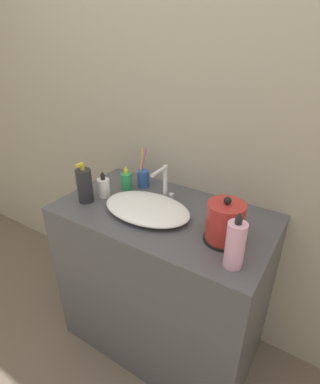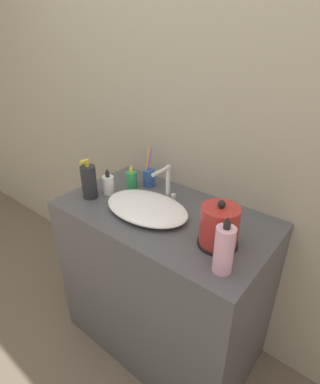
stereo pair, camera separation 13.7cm
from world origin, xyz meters
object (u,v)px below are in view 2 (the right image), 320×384
object	(u,v)px
toothbrush_cup	(149,177)
lotion_bottle	(89,182)
mouthwash_bottle	(224,249)
faucet	(167,182)
hand_cream_bottle	(108,184)
electric_kettle	(219,228)
shampoo_bottle	(132,179)

from	to	relation	value
toothbrush_cup	lotion_bottle	world-z (taller)	toothbrush_cup
mouthwash_bottle	toothbrush_cup	bearing A→B (deg)	151.57
faucet	hand_cream_bottle	size ratio (longest dim) A/B	1.32
toothbrush_cup	hand_cream_bottle	distance (m)	0.23
lotion_bottle	hand_cream_bottle	world-z (taller)	lotion_bottle
toothbrush_cup	hand_cream_bottle	size ratio (longest dim) A/B	1.59
electric_kettle	shampoo_bottle	size ratio (longest dim) A/B	1.46
lotion_bottle	shampoo_bottle	distance (m)	0.23
electric_kettle	lotion_bottle	size ratio (longest dim) A/B	0.97
electric_kettle	lotion_bottle	bearing A→B (deg)	-174.89
faucet	electric_kettle	xyz separation A→B (m)	(0.37, -0.15, -0.02)
lotion_bottle	shampoo_bottle	world-z (taller)	lotion_bottle
electric_kettle	hand_cream_bottle	distance (m)	0.66
toothbrush_cup	shampoo_bottle	xyz separation A→B (m)	(-0.06, -0.08, -0.00)
toothbrush_cup	lotion_bottle	bearing A→B (deg)	-117.17
toothbrush_cup	mouthwash_bottle	xyz separation A→B (m)	(0.64, -0.35, 0.04)
lotion_bottle	mouthwash_bottle	xyz separation A→B (m)	(0.78, -0.06, 0.01)
faucet	shampoo_bottle	distance (m)	0.24
faucet	toothbrush_cup	distance (m)	0.20
shampoo_bottle	hand_cream_bottle	xyz separation A→B (m)	(-0.05, -0.12, 0.00)
hand_cream_bottle	faucet	bearing A→B (deg)	24.05
faucet	shampoo_bottle	world-z (taller)	faucet
lotion_bottle	mouthwash_bottle	bearing A→B (deg)	-4.30
electric_kettle	shampoo_bottle	distance (m)	0.63
shampoo_bottle	hand_cream_bottle	bearing A→B (deg)	-112.91
shampoo_bottle	electric_kettle	bearing A→B (deg)	-13.56
electric_kettle	shampoo_bottle	world-z (taller)	electric_kettle
lotion_bottle	shampoo_bottle	bearing A→B (deg)	66.39
mouthwash_bottle	lotion_bottle	bearing A→B (deg)	175.70
shampoo_bottle	faucet	bearing A→B (deg)	1.56
faucet	lotion_bottle	size ratio (longest dim) A/B	0.89
toothbrush_cup	shampoo_bottle	size ratio (longest dim) A/B	1.61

